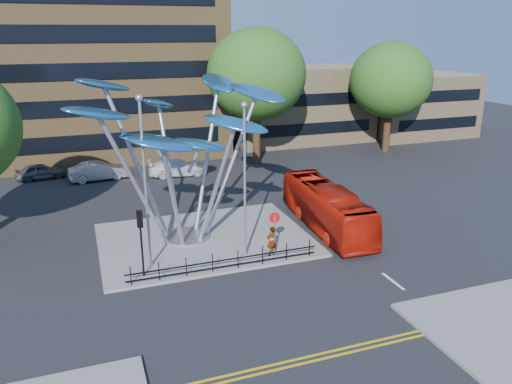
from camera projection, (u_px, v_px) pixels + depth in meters
name	position (u px, v px, depth m)	size (l,w,h in m)	color
ground	(255.00, 284.00, 24.26)	(120.00, 120.00, 0.00)	black
traffic_island	(205.00, 239.00, 29.28)	(12.00, 9.00, 0.15)	slate
double_yellow_near	(309.00, 357.00, 18.89)	(40.00, 0.12, 0.01)	gold
double_yellow_far	(312.00, 361.00, 18.62)	(40.00, 0.12, 0.01)	gold
low_building_near	(300.00, 104.00, 55.01)	(15.00, 8.00, 8.00)	tan
low_building_far	(417.00, 105.00, 57.88)	(12.00, 8.00, 7.00)	tan
tree_right	(257.00, 75.00, 44.03)	(8.80, 8.80, 12.11)	black
tree_far	(391.00, 80.00, 48.82)	(8.00, 8.00, 10.81)	black
leaf_sculpture	(179.00, 124.00, 27.45)	(12.72, 9.54, 9.51)	#9EA0A5
street_lamp_left	(144.00, 169.00, 24.29)	(0.36, 0.36, 8.80)	#9EA0A5
street_lamp_right	(245.00, 167.00, 25.53)	(0.36, 0.36, 8.30)	#9EA0A5
traffic_light_island	(141.00, 229.00, 24.08)	(0.28, 0.18, 3.42)	black
no_entry_sign_island	(275.00, 226.00, 26.59)	(0.60, 0.10, 2.45)	#9EA0A5
pedestrian_railing_front	(225.00, 263.00, 25.29)	(10.00, 0.06, 1.00)	black
red_bus	(326.00, 207.00, 30.79)	(2.28, 9.75, 2.72)	#B31508
pedestrian	(272.00, 241.00, 26.78)	(0.61, 0.40, 1.67)	gray
parked_car_left	(41.00, 171.00, 41.21)	(1.56, 3.88, 1.32)	#45484E
parked_car_mid	(98.00, 171.00, 40.91)	(1.63, 4.66, 1.54)	#A5A7AC
parked_car_right	(178.00, 167.00, 42.24)	(1.98, 4.86, 1.41)	silver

